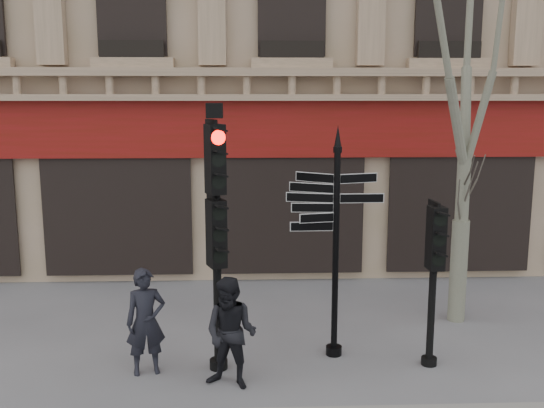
{
  "coord_description": "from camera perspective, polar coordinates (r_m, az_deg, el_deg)",
  "views": [
    {
      "loc": [
        -0.97,
        -8.95,
        4.33
      ],
      "look_at": [
        -0.6,
        0.6,
        2.62
      ],
      "focal_mm": 40.0,
      "sensor_mm": 36.0,
      "label": 1
    }
  ],
  "objects": [
    {
      "name": "ground",
      "position": [
        9.99,
        3.71,
        -15.57
      ],
      "size": [
        80.0,
        80.0,
        0.0
      ],
      "primitive_type": "plane",
      "color": "slate",
      "rests_on": "ground"
    },
    {
      "name": "fingerpost",
      "position": [
        9.88,
        6.1,
        0.01
      ],
      "size": [
        1.85,
        1.85,
        3.88
      ],
      "rotation": [
        0.0,
        0.0,
        -0.15
      ],
      "color": "black",
      "rests_on": "ground"
    },
    {
      "name": "traffic_signal_main",
      "position": [
        9.34,
        -5.29,
        -0.15
      ],
      "size": [
        0.56,
        0.48,
        4.23
      ],
      "rotation": [
        0.0,
        0.0,
        0.38
      ],
      "color": "black",
      "rests_on": "ground"
    },
    {
      "name": "traffic_signal_secondary",
      "position": [
        9.95,
        15.01,
        -4.71
      ],
      "size": [
        0.46,
        0.34,
        2.64
      ],
      "rotation": [
        0.0,
        0.0,
        0.05
      ],
      "color": "black",
      "rests_on": "ground"
    },
    {
      "name": "plane_tree",
      "position": [
        11.9,
        18.27,
        14.87
      ],
      "size": [
        2.9,
        2.9,
        7.72
      ],
      "color": "gray",
      "rests_on": "ground"
    },
    {
      "name": "pedestrian_a",
      "position": [
        9.85,
        -11.79,
        -10.79
      ],
      "size": [
        0.71,
        0.56,
        1.7
      ],
      "primitive_type": "imported",
      "rotation": [
        0.0,
        0.0,
        0.27
      ],
      "color": "black",
      "rests_on": "ground"
    },
    {
      "name": "pedestrian_b",
      "position": [
        9.23,
        -3.88,
        -12.05
      ],
      "size": [
        1.0,
        0.89,
        1.7
      ],
      "primitive_type": "imported",
      "rotation": [
        0.0,
        0.0,
        -0.36
      ],
      "color": "black",
      "rests_on": "ground"
    }
  ]
}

